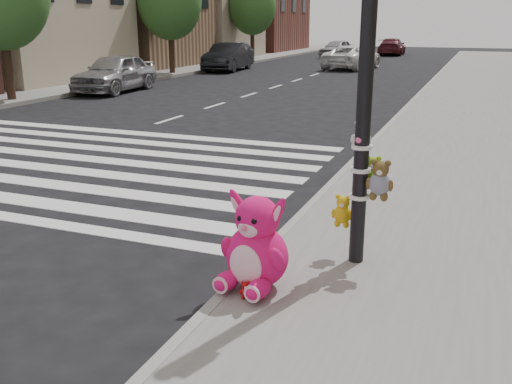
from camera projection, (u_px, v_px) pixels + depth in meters
The scene contains 14 objects.
ground at pixel (62, 302), 5.74m from camera, with size 120.00×120.00×0.00m, color black.
sidewalk_far at pixel (112, 76), 28.28m from camera, with size 6.00×80.00×0.14m, color slate.
curb_edge at pixel (384, 132), 14.08m from camera, with size 0.12×80.00×0.15m, color gray.
crosswalk at pixel (54, 155), 11.95m from camera, with size 11.00×6.00×0.01m, color silver, non-canonical shape.
signal_pole at pixel (366, 115), 5.92m from camera, with size 0.70×0.49×4.00m.
tree_far_b at pixel (169, 1), 28.21m from camera, with size 3.20×3.20×5.44m.
tree_far_c at pixel (252, 6), 38.01m from camera, with size 3.20×3.20×5.44m.
pink_bunny at pixel (256, 249), 5.64m from camera, with size 0.72×0.81×1.00m.
red_teddy at pixel (245, 290), 5.49m from camera, with size 0.13×0.09×0.18m, color #A71012, non-canonical shape.
car_silver_far at pixel (115, 73), 22.37m from camera, with size 1.75×4.35×1.48m, color #A3A3A8.
car_dark_far at pixel (228, 57), 31.77m from camera, with size 1.61×4.62×1.52m, color black.
car_white_near at pixel (352, 57), 32.89m from camera, with size 2.20×4.77×1.33m, color white.
car_maroon_near at pixel (392, 47), 46.06m from camera, with size 1.86×4.58×1.33m, color #511720.
car_silver_deep at pixel (337, 49), 43.03m from camera, with size 1.57×3.91×1.33m, color #A8A8AD.
Camera 1 is at (3.73, -4.09, 2.72)m, focal length 40.00 mm.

